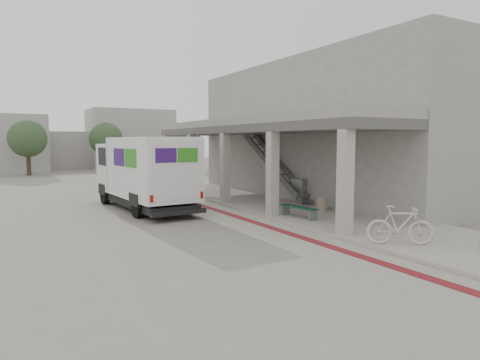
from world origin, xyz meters
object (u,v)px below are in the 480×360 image
fedex_truck (144,171)px  bicycle_cream (400,225)px  utility_cabinet (300,191)px  bench (299,210)px

fedex_truck → bicycle_cream: (4.11, -10.26, -1.00)m
utility_cabinet → bicycle_cream: bearing=-122.4°
bench → utility_cabinet: utility_cabinet is taller
fedex_truck → utility_cabinet: bearing=-24.1°
fedex_truck → bicycle_cream: fedex_truck is taller
bicycle_cream → utility_cabinet: bearing=18.7°
bench → bicycle_cream: 4.74m
bench → utility_cabinet: size_ratio=1.62×
utility_cabinet → bench: bearing=-142.3°
bicycle_cream → bench: bearing=35.1°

